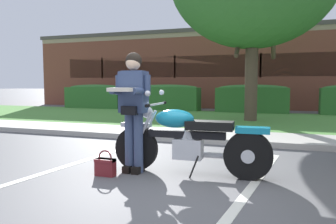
# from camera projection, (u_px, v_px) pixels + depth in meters

# --- Properties ---
(ground_plane) EXTENTS (140.00, 140.00, 0.00)m
(ground_plane) POSITION_uv_depth(u_px,v_px,m) (162.00, 187.00, 4.04)
(ground_plane) COLOR #565659
(curb_strip) EXTENTS (60.00, 0.20, 0.12)m
(curb_strip) POSITION_uv_depth(u_px,v_px,m) (213.00, 141.00, 6.97)
(curb_strip) COLOR #B7B2A8
(curb_strip) RESTS_ON ground
(concrete_walk) EXTENTS (60.00, 1.50, 0.08)m
(concrete_walk) POSITION_uv_depth(u_px,v_px,m) (221.00, 136.00, 7.77)
(concrete_walk) COLOR #B7B2A8
(concrete_walk) RESTS_ON ground
(grass_lawn) EXTENTS (60.00, 6.03, 0.06)m
(grass_lawn) POSITION_uv_depth(u_px,v_px,m) (241.00, 120.00, 11.30)
(grass_lawn) COLOR #518E3D
(grass_lawn) RESTS_ON ground
(stall_stripe_0) EXTENTS (0.63, 4.38, 0.01)m
(stall_stripe_0) POSITION_uv_depth(u_px,v_px,m) (53.00, 170.00, 4.82)
(stall_stripe_0) COLOR silver
(stall_stripe_0) RESTS_ON ground
(stall_stripe_1) EXTENTS (0.63, 4.38, 0.01)m
(stall_stripe_1) POSITION_uv_depth(u_px,v_px,m) (249.00, 191.00, 3.89)
(stall_stripe_1) COLOR silver
(stall_stripe_1) RESTS_ON ground
(motorcycle) EXTENTS (2.24, 0.82, 1.18)m
(motorcycle) POSITION_uv_depth(u_px,v_px,m) (196.00, 141.00, 4.57)
(motorcycle) COLOR black
(motorcycle) RESTS_ON ground
(rider_person) EXTENTS (0.54, 0.59, 1.70)m
(rider_person) POSITION_uv_depth(u_px,v_px,m) (133.00, 102.00, 4.64)
(rider_person) COLOR black
(rider_person) RESTS_ON ground
(handbag) EXTENTS (0.28, 0.13, 0.36)m
(handbag) POSITION_uv_depth(u_px,v_px,m) (105.00, 165.00, 4.53)
(handbag) COLOR maroon
(handbag) RESTS_ON ground
(hedge_left) EXTENTS (3.01, 0.90, 1.24)m
(hedge_left) POSITION_uv_depth(u_px,v_px,m) (95.00, 96.00, 16.72)
(hedge_left) COLOR #336B2D
(hedge_left) RESTS_ON ground
(hedge_center_left) EXTENTS (3.09, 0.90, 1.24)m
(hedge_center_left) POSITION_uv_depth(u_px,v_px,m) (167.00, 97.00, 15.43)
(hedge_center_left) COLOR #336B2D
(hedge_center_left) RESTS_ON ground
(hedge_center_right) EXTENTS (3.04, 0.90, 1.24)m
(hedge_center_right) POSITION_uv_depth(u_px,v_px,m) (252.00, 98.00, 14.13)
(hedge_center_right) COLOR #336B2D
(hedge_center_right) RESTS_ON ground
(brick_building) EXTENTS (26.03, 8.79, 4.14)m
(brick_building) POSITION_uv_depth(u_px,v_px,m) (266.00, 71.00, 20.02)
(brick_building) COLOR brown
(brick_building) RESTS_ON ground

